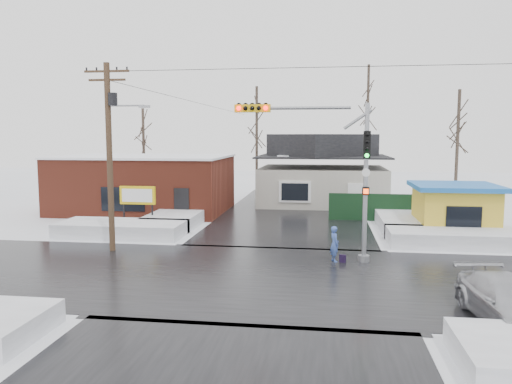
# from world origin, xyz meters

# --- Properties ---
(ground) EXTENTS (120.00, 120.00, 0.00)m
(ground) POSITION_xyz_m (0.00, 0.00, 0.00)
(ground) COLOR white
(ground) RESTS_ON ground
(road_ns) EXTENTS (10.00, 120.00, 0.02)m
(road_ns) POSITION_xyz_m (0.00, 0.00, 0.01)
(road_ns) COLOR black
(road_ns) RESTS_ON ground
(road_ew) EXTENTS (120.00, 10.00, 0.02)m
(road_ew) POSITION_xyz_m (0.00, 0.00, 0.01)
(road_ew) COLOR black
(road_ew) RESTS_ON ground
(snowbank_nw) EXTENTS (7.00, 3.00, 0.80)m
(snowbank_nw) POSITION_xyz_m (-9.00, 7.00, 0.40)
(snowbank_nw) COLOR white
(snowbank_nw) RESTS_ON ground
(snowbank_ne) EXTENTS (7.00, 3.00, 0.80)m
(snowbank_ne) POSITION_xyz_m (9.00, 7.00, 0.40)
(snowbank_ne) COLOR white
(snowbank_ne) RESTS_ON ground
(snowbank_nside_w) EXTENTS (3.00, 8.00, 0.80)m
(snowbank_nside_w) POSITION_xyz_m (-7.00, 12.00, 0.40)
(snowbank_nside_w) COLOR white
(snowbank_nside_w) RESTS_ON ground
(snowbank_nside_e) EXTENTS (3.00, 8.00, 0.80)m
(snowbank_nside_e) POSITION_xyz_m (7.00, 12.00, 0.40)
(snowbank_nside_e) COLOR white
(snowbank_nside_e) RESTS_ON ground
(traffic_signal) EXTENTS (6.05, 0.68, 7.00)m
(traffic_signal) POSITION_xyz_m (2.43, 2.97, 4.54)
(traffic_signal) COLOR gray
(traffic_signal) RESTS_ON ground
(utility_pole) EXTENTS (3.15, 0.44, 9.00)m
(utility_pole) POSITION_xyz_m (-7.93, 3.50, 5.11)
(utility_pole) COLOR #382619
(utility_pole) RESTS_ON ground
(brick_building) EXTENTS (12.20, 8.20, 4.12)m
(brick_building) POSITION_xyz_m (-11.00, 15.99, 2.08)
(brick_building) COLOR maroon
(brick_building) RESTS_ON ground
(marquee_sign) EXTENTS (2.20, 0.21, 2.55)m
(marquee_sign) POSITION_xyz_m (-9.00, 9.49, 1.92)
(marquee_sign) COLOR black
(marquee_sign) RESTS_ON ground
(house) EXTENTS (10.40, 8.40, 5.76)m
(house) POSITION_xyz_m (2.00, 22.00, 2.62)
(house) COLOR #B4B0A2
(house) RESTS_ON ground
(kiosk) EXTENTS (4.60, 4.60, 2.88)m
(kiosk) POSITION_xyz_m (9.50, 9.99, 1.46)
(kiosk) COLOR gold
(kiosk) RESTS_ON ground
(fence) EXTENTS (8.00, 0.12, 1.80)m
(fence) POSITION_xyz_m (6.50, 14.00, 0.90)
(fence) COLOR black
(fence) RESTS_ON ground
(tree_far_left) EXTENTS (3.00, 3.00, 10.00)m
(tree_far_left) POSITION_xyz_m (-4.00, 26.00, 7.95)
(tree_far_left) COLOR #332821
(tree_far_left) RESTS_ON ground
(tree_far_mid) EXTENTS (3.00, 3.00, 12.00)m
(tree_far_mid) POSITION_xyz_m (6.00, 28.00, 9.54)
(tree_far_mid) COLOR #332821
(tree_far_mid) RESTS_ON ground
(tree_far_right) EXTENTS (3.00, 3.00, 9.00)m
(tree_far_right) POSITION_xyz_m (12.00, 20.00, 7.16)
(tree_far_right) COLOR #332821
(tree_far_right) RESTS_ON ground
(tree_far_west) EXTENTS (3.00, 3.00, 8.00)m
(tree_far_west) POSITION_xyz_m (-14.00, 24.00, 6.36)
(tree_far_west) COLOR #332821
(tree_far_west) RESTS_ON ground
(pedestrian) EXTENTS (0.57, 0.68, 1.59)m
(pedestrian) POSITION_xyz_m (2.70, 2.82, 0.80)
(pedestrian) COLOR #3F5CB0
(pedestrian) RESTS_ON ground
(car) EXTENTS (2.54, 4.91, 1.36)m
(car) POSITION_xyz_m (7.72, -4.00, 0.68)
(car) COLOR #B6B8BE
(car) RESTS_ON ground
(shopping_bag) EXTENTS (0.30, 0.22, 0.35)m
(shopping_bag) POSITION_xyz_m (3.06, 2.68, 0.17)
(shopping_bag) COLOR black
(shopping_bag) RESTS_ON ground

